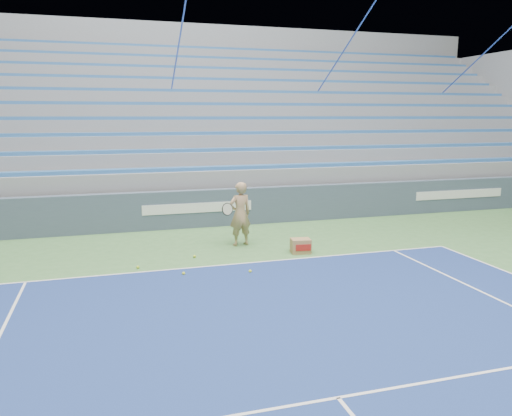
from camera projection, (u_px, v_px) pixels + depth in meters
The scene contains 8 objects.
sponsor_barrier at pixel (197, 209), 14.64m from camera, with size 30.00×0.32×1.10m.
bleachers at pixel (171, 138), 19.70m from camera, with size 31.00×9.15×7.30m.
tennis_player at pixel (240, 214), 12.50m from camera, with size 0.93×0.87×1.62m.
ball_box at pixel (301, 246), 11.92m from camera, with size 0.50×0.41×0.34m.
tennis_ball_0 at pixel (138, 267), 10.70m from camera, with size 0.07×0.07×0.07m, color #D2E32E.
tennis_ball_1 at pixel (195, 256), 11.52m from camera, with size 0.07×0.07×0.07m, color #D2E32E.
tennis_ball_2 at pixel (184, 273), 10.28m from camera, with size 0.07×0.07×0.07m, color #D2E32E.
tennis_ball_3 at pixel (250, 271), 10.43m from camera, with size 0.07×0.07×0.07m, color #D2E32E.
Camera 1 is at (-2.41, 1.60, 3.24)m, focal length 35.00 mm.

